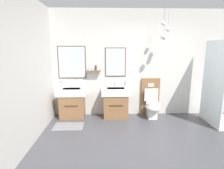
# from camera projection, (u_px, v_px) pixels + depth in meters

# --- Properties ---
(ground_plane) EXTENTS (6.31, 5.24, 0.10)m
(ground_plane) POSITION_uv_depth(u_px,v_px,m) (168.00, 157.00, 3.06)
(ground_plane) COLOR #3D3D42
(ground_plane) RESTS_ON ground
(wall_back) EXTENTS (5.11, 0.66, 2.73)m
(wall_back) POSITION_uv_depth(u_px,v_px,m) (145.00, 64.00, 4.69)
(wall_back) COLOR beige
(wall_back) RESTS_ON ground
(wall_left) EXTENTS (0.12, 4.04, 2.73)m
(wall_left) POSITION_uv_depth(u_px,v_px,m) (11.00, 76.00, 2.69)
(wall_left) COLOR beige
(wall_left) RESTS_ON ground
(bath_mat) EXTENTS (0.68, 0.44, 0.01)m
(bath_mat) POSITION_uv_depth(u_px,v_px,m) (69.00, 126.00, 4.11)
(bath_mat) COLOR slate
(bath_mat) RESTS_ON ground
(vanity_sink_left) EXTENTS (0.72, 0.45, 0.78)m
(vanity_sink_left) POSITION_uv_depth(u_px,v_px,m) (72.00, 102.00, 4.59)
(vanity_sink_left) COLOR brown
(vanity_sink_left) RESTS_ON ground
(tap_on_left_sink) EXTENTS (0.03, 0.13, 0.11)m
(tap_on_left_sink) POSITION_uv_depth(u_px,v_px,m) (73.00, 84.00, 4.65)
(tap_on_left_sink) COLOR silver
(tap_on_left_sink) RESTS_ON vanity_sink_left
(vanity_sink_right) EXTENTS (0.72, 0.45, 0.78)m
(vanity_sink_right) POSITION_uv_depth(u_px,v_px,m) (116.00, 102.00, 4.62)
(vanity_sink_right) COLOR brown
(vanity_sink_right) RESTS_ON ground
(tap_on_right_sink) EXTENTS (0.03, 0.13, 0.11)m
(tap_on_right_sink) POSITION_uv_depth(u_px,v_px,m) (115.00, 84.00, 4.69)
(tap_on_right_sink) COLOR silver
(tap_on_right_sink) RESTS_ON vanity_sink_right
(toilet) EXTENTS (0.48, 0.62, 1.00)m
(toilet) POSITION_uv_depth(u_px,v_px,m) (151.00, 103.00, 4.64)
(toilet) COLOR brown
(toilet) RESTS_ON ground
(toothbrush_cup) EXTENTS (0.07, 0.07, 0.20)m
(toothbrush_cup) POSITION_uv_depth(u_px,v_px,m) (62.00, 85.00, 4.63)
(toothbrush_cup) COLOR silver
(toothbrush_cup) RESTS_ON vanity_sink_left
(soap_dispenser) EXTENTS (0.06, 0.06, 0.20)m
(soap_dispenser) POSITION_uv_depth(u_px,v_px,m) (126.00, 83.00, 4.69)
(soap_dispenser) COLOR white
(soap_dispenser) RESTS_ON vanity_sink_right
(shower_tray) EXTENTS (1.03, 0.86, 1.95)m
(shower_tray) POSITION_uv_depth(u_px,v_px,m) (223.00, 108.00, 4.23)
(shower_tray) COLOR white
(shower_tray) RESTS_ON ground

